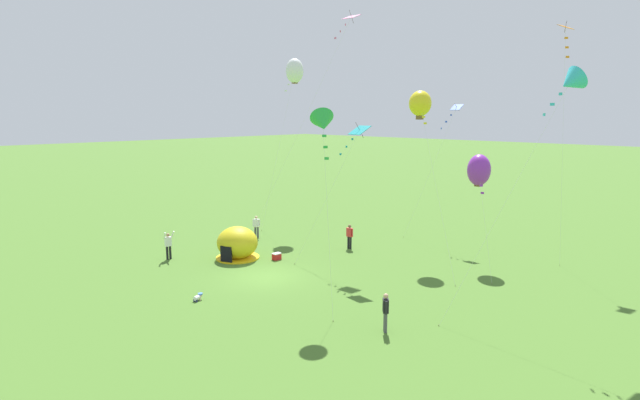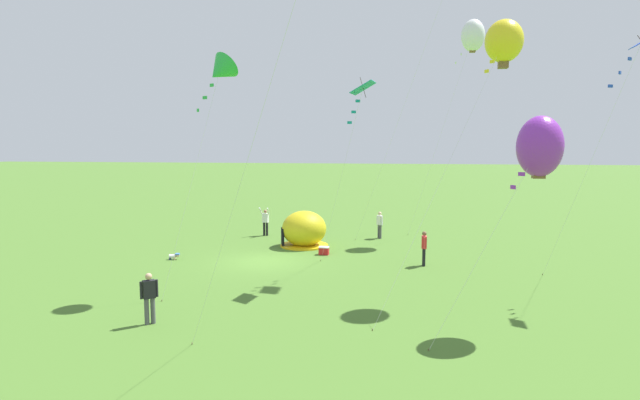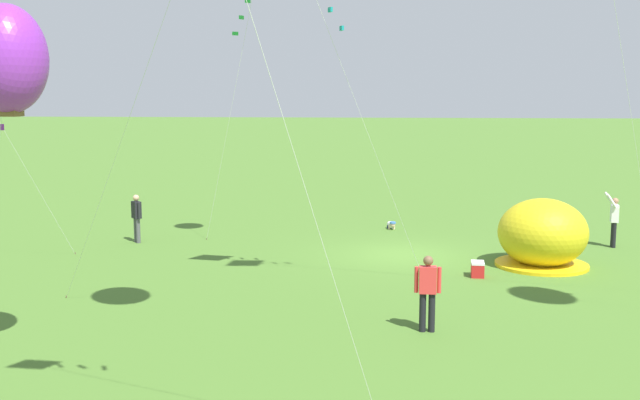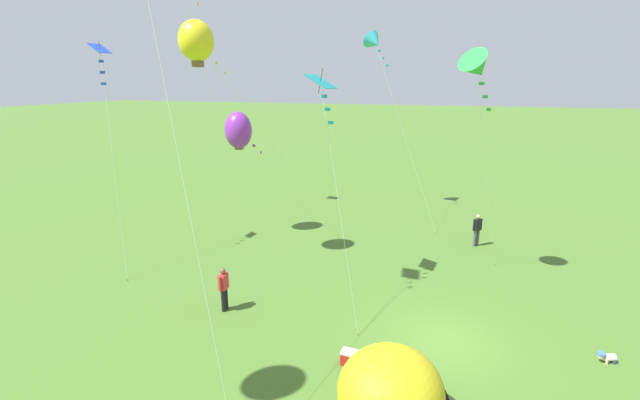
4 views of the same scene
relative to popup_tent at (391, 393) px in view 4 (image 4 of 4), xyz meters
name	(u,v)px [view 4 (image 4 of 4)]	position (x,y,z in m)	size (l,w,h in m)	color
ground_plane	(445,341)	(4.23, -1.17, -1.00)	(300.00, 300.00, 0.00)	#477028
popup_tent	(391,393)	(0.00, 0.00, 0.00)	(2.81, 2.81, 2.10)	gold
cooler_box	(350,358)	(2.09, 1.54, -0.78)	(0.39, 0.55, 0.44)	red
toddler_crawling	(607,357)	(4.63, -5.94, -0.82)	(0.35, 0.55, 0.32)	white
person_near_tent	(224,287)	(3.75, 6.82, -0.03)	(0.59, 0.24, 1.72)	black
person_far_back	(477,229)	(13.63, -2.34, -0.03)	(0.43, 0.46, 1.72)	#4C4C51
kite_teal	(322,88)	(6.70, 3.94, 7.13)	(3.75, 2.93, 8.81)	silver
kite_blue	(101,58)	(7.09, 14.41, 8.35)	(3.06, 2.79, 10.06)	silver
kite_green	(477,68)	(9.09, -1.50, 7.85)	(3.15, 2.55, 9.59)	silver
kite_yellow	(196,41)	(7.34, 9.60, 8.96)	(6.36, 5.38, 10.80)	silver
kite_purple	(238,130)	(11.43, 10.11, 4.85)	(3.55, 4.17, 6.83)	silver
kite_cyan	(375,42)	(18.21, 4.29, 9.63)	(4.02, 5.37, 11.31)	silver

